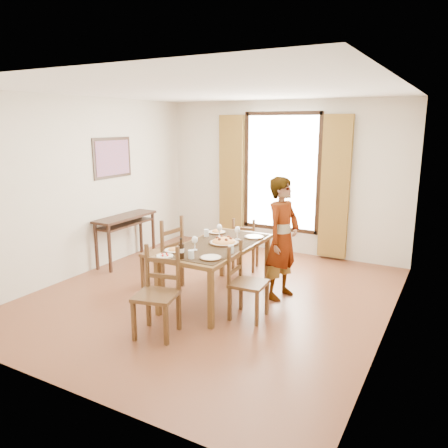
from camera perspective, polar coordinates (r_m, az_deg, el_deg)
The scene contains 22 objects.
ground at distance 6.06m, azimuth -1.54°, elevation -9.31°, with size 5.00×5.00×0.00m, color #562A1B.
room_shell at distance 5.77m, azimuth -1.02°, elevation 5.44°, with size 4.60×5.10×2.74m.
console_table at distance 7.47m, azimuth -12.75°, elevation 0.20°, with size 0.38×1.20×0.80m.
dining_table at distance 5.75m, azimuth -0.89°, elevation -3.31°, with size 0.87×1.73×0.76m.
chair_west at distance 6.23m, azimuth -7.86°, elevation -4.06°, with size 0.52×0.52×1.04m.
chair_north at distance 6.98m, azimuth 2.78°, elevation -2.81°, with size 0.46×0.46×0.86m.
chair_south at distance 4.92m, azimuth -8.68°, elevation -9.17°, with size 0.52×0.52×0.98m.
chair_east at distance 5.28m, azimuth 2.91°, elevation -7.82°, with size 0.43×0.43×0.91m.
man at distance 5.82m, azimuth 7.64°, elevation -1.89°, with size 0.50×0.66×1.63m, color #989CA0.
plate_sw at distance 5.44m, azimuth -6.53°, elevation -3.30°, with size 0.27×0.27×0.05m, color silver, non-canonical shape.
plate_se at distance 5.12m, azimuth -1.73°, elevation -4.25°, with size 0.27×0.27×0.05m, color silver, non-canonical shape.
plate_nw at distance 6.30m, azimuth -0.91°, elevation -0.93°, with size 0.27×0.27×0.05m, color silver, non-canonical shape.
plate_ne at distance 6.06m, azimuth 3.93°, elevation -1.52°, with size 0.27×0.27×0.05m, color silver, non-canonical shape.
pasta_platter at distance 5.74m, azimuth 0.00°, elevation -2.10°, with size 0.40×0.40×0.10m, color #B03D16, non-canonical shape.
caprese_plate at distance 5.24m, azimuth -7.74°, elevation -4.05°, with size 0.20×0.20×0.04m, color silver, non-canonical shape.
wine_glass_a at distance 5.45m, azimuth -3.85°, elevation -2.50°, with size 0.08×0.08×0.18m, color white, non-canonical shape.
wine_glass_b at distance 5.94m, azimuth 1.76°, elevation -1.17°, with size 0.08×0.08×0.18m, color white, non-canonical shape.
wine_glass_c at distance 6.07m, azimuth -0.61°, elevation -0.85°, with size 0.08×0.08×0.18m, color white, non-canonical shape.
tumbler_a at distance 5.33m, azimuth 0.92°, elevation -3.30°, with size 0.07×0.07×0.10m, color silver.
tumbler_b at distance 6.11m, azimuth -2.31°, elevation -1.17°, with size 0.07×0.07×0.10m, color silver.
tumbler_c at distance 5.13m, azimuth -4.32°, elevation -3.98°, with size 0.07×0.07×0.10m, color silver.
wine_bottle at distance 5.12m, azimuth -5.62°, elevation -3.18°, with size 0.07×0.07×0.25m, color black, non-canonical shape.
Camera 1 is at (2.84, -4.83, 2.31)m, focal length 35.00 mm.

